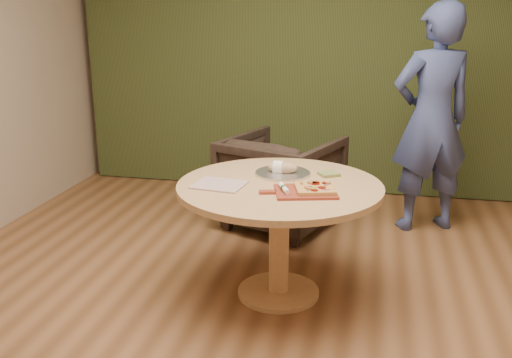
{
  "coord_description": "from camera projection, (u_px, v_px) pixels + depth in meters",
  "views": [
    {
      "loc": [
        0.54,
        -2.71,
        1.79
      ],
      "look_at": [
        -0.09,
        0.25,
        0.87
      ],
      "focal_mm": 40.0,
      "sensor_mm": 36.0,
      "label": 1
    }
  ],
  "objects": [
    {
      "name": "curtain",
      "position": [
        322.0,
        49.0,
        5.47
      ],
      "size": [
        4.8,
        0.14,
        2.78
      ],
      "primitive_type": "cube",
      "color": "#2E3B1A",
      "rests_on": "ground"
    },
    {
      "name": "serving_tray",
      "position": [
        283.0,
        173.0,
        3.69
      ],
      "size": [
        0.36,
        0.36,
        0.02
      ],
      "color": "silver",
      "rests_on": "pedestal_table"
    },
    {
      "name": "bread_roll",
      "position": [
        281.0,
        168.0,
        3.68
      ],
      "size": [
        0.19,
        0.09,
        0.09
      ],
      "color": "tan",
      "rests_on": "serving_tray"
    },
    {
      "name": "flatbread_pizza",
      "position": [
        315.0,
        188.0,
        3.32
      ],
      "size": [
        0.27,
        0.27,
        0.04
      ],
      "rotation": [
        0.0,
        0.0,
        0.26
      ],
      "color": "#DBA455",
      "rests_on": "pizza_paddle"
    },
    {
      "name": "cutlery_roll",
      "position": [
        284.0,
        188.0,
        3.31
      ],
      "size": [
        0.1,
        0.19,
        0.03
      ],
      "rotation": [
        0.0,
        0.0,
        0.41
      ],
      "color": "white",
      "rests_on": "pizza_paddle"
    },
    {
      "name": "newspaper",
      "position": [
        219.0,
        185.0,
        3.46
      ],
      "size": [
        0.33,
        0.29,
        0.01
      ],
      "primitive_type": "cube",
      "rotation": [
        0.0,
        0.0,
        -0.13
      ],
      "color": "silver",
      "rests_on": "pedestal_table"
    },
    {
      "name": "armchair",
      "position": [
        282.0,
        177.0,
        4.76
      ],
      "size": [
        1.06,
        1.03,
        0.86
      ],
      "primitive_type": "imported",
      "rotation": [
        0.0,
        0.0,
        2.78
      ],
      "color": "black",
      "rests_on": "ground"
    },
    {
      "name": "person_standing",
      "position": [
        431.0,
        120.0,
        4.57
      ],
      "size": [
        0.79,
        0.67,
        1.84
      ],
      "primitive_type": "imported",
      "rotation": [
        0.0,
        0.0,
        3.54
      ],
      "color": "#3F4F8A",
      "rests_on": "ground"
    },
    {
      "name": "green_packet",
      "position": [
        329.0,
        174.0,
        3.66
      ],
      "size": [
        0.15,
        0.15,
        0.02
      ],
      "primitive_type": "cube",
      "rotation": [
        0.0,
        0.0,
        0.56
      ],
      "color": "olive",
      "rests_on": "pedestal_table"
    },
    {
      "name": "room_shell",
      "position": [
        264.0,
        91.0,
        2.76
      ],
      "size": [
        5.04,
        6.04,
        2.84
      ],
      "color": "#925F3A",
      "rests_on": "ground"
    },
    {
      "name": "pizza_paddle",
      "position": [
        303.0,
        192.0,
        3.32
      ],
      "size": [
        0.47,
        0.36,
        0.01
      ],
      "rotation": [
        0.0,
        0.0,
        0.26
      ],
      "color": "#943825",
      "rests_on": "pedestal_table"
    },
    {
      "name": "pedestal_table",
      "position": [
        279.0,
        205.0,
        3.53
      ],
      "size": [
        1.27,
        1.27,
        0.75
      ],
      "rotation": [
        0.0,
        0.0,
        0.23
      ],
      "color": "tan",
      "rests_on": "ground"
    }
  ]
}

